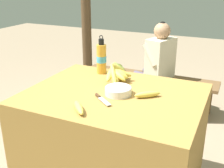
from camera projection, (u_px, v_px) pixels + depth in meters
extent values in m
cube|color=olive|center=(114.00, 144.00, 2.00)|extent=(1.15, 0.90, 0.79)
sphere|color=#4C381E|center=(112.00, 72.00, 2.05)|extent=(0.05, 0.05, 0.05)
ellipsoid|color=#E0C64C|center=(110.00, 75.00, 2.00)|extent=(0.07, 0.16, 0.09)
ellipsoid|color=#E0C64C|center=(113.00, 75.00, 1.98)|extent=(0.12, 0.16, 0.14)
ellipsoid|color=#E0C64C|center=(115.00, 75.00, 2.00)|extent=(0.13, 0.12, 0.13)
ellipsoid|color=#E0C64C|center=(118.00, 74.00, 2.00)|extent=(0.18, 0.11, 0.10)
ellipsoid|color=#E0C64C|center=(119.00, 73.00, 2.02)|extent=(0.16, 0.04, 0.09)
ellipsoid|color=#E0C64C|center=(120.00, 73.00, 2.05)|extent=(0.18, 0.11, 0.09)
ellipsoid|color=#E0C64C|center=(120.00, 70.00, 2.07)|extent=(0.14, 0.15, 0.15)
ellipsoid|color=#E0C64C|center=(118.00, 70.00, 2.08)|extent=(0.11, 0.15, 0.14)
ellipsoid|color=#E0C64C|center=(116.00, 70.00, 2.10)|extent=(0.05, 0.17, 0.10)
cylinder|color=white|center=(118.00, 91.00, 1.83)|extent=(0.18, 0.18, 0.04)
torus|color=white|center=(118.00, 88.00, 1.82)|extent=(0.18, 0.18, 0.02)
cylinder|color=gold|center=(101.00, 59.00, 2.20)|extent=(0.08, 0.08, 0.23)
cylinder|color=#47A8D1|center=(101.00, 59.00, 2.20)|extent=(0.08, 0.08, 0.05)
cylinder|color=black|center=(101.00, 42.00, 2.15)|extent=(0.04, 0.04, 0.05)
torus|color=black|center=(101.00, 37.00, 2.14)|extent=(0.03, 0.01, 0.03)
ellipsoid|color=#E0C64C|center=(79.00, 108.00, 1.60)|extent=(0.15, 0.16, 0.04)
ellipsoid|color=#E0C64C|center=(147.00, 94.00, 1.78)|extent=(0.16, 0.14, 0.04)
cube|color=#BCBCC1|center=(104.00, 101.00, 1.71)|extent=(0.12, 0.10, 0.00)
cylinder|color=#472D19|center=(98.00, 96.00, 1.79)|extent=(0.06, 0.05, 0.02)
cube|color=brown|center=(148.00, 77.00, 3.35)|extent=(1.61, 0.32, 0.04)
cube|color=brown|center=(92.00, 87.00, 3.59)|extent=(0.06, 0.06, 0.36)
cube|color=brown|center=(206.00, 107.00, 3.04)|extent=(0.06, 0.06, 0.36)
cube|color=brown|center=(100.00, 81.00, 3.80)|extent=(0.06, 0.06, 0.36)
cube|color=brown|center=(209.00, 99.00, 3.24)|extent=(0.06, 0.06, 0.36)
cylinder|color=#564C60|center=(136.00, 91.00, 3.43)|extent=(0.09, 0.09, 0.40)
cylinder|color=#564C60|center=(145.00, 77.00, 3.28)|extent=(0.31, 0.18, 0.09)
cylinder|color=#564C60|center=(146.00, 86.00, 3.56)|extent=(0.09, 0.09, 0.40)
cylinder|color=#564C60|center=(154.00, 73.00, 3.41)|extent=(0.31, 0.18, 0.09)
cube|color=beige|center=(160.00, 59.00, 3.17)|extent=(0.30, 0.39, 0.47)
cylinder|color=beige|center=(150.00, 55.00, 3.06)|extent=(0.21, 0.13, 0.25)
cylinder|color=beige|center=(167.00, 50.00, 3.28)|extent=(0.21, 0.13, 0.25)
sphere|color=tan|center=(162.00, 31.00, 3.06)|extent=(0.18, 0.18, 0.18)
sphere|color=black|center=(163.00, 25.00, 3.03)|extent=(0.07, 0.07, 0.07)
sphere|color=#4C381E|center=(114.00, 66.00, 3.49)|extent=(0.05, 0.05, 0.05)
ellipsoid|color=#8EA842|center=(113.00, 67.00, 3.44)|extent=(0.07, 0.15, 0.12)
ellipsoid|color=#8EA842|center=(115.00, 68.00, 3.43)|extent=(0.11, 0.17, 0.10)
ellipsoid|color=#8EA842|center=(117.00, 68.00, 3.44)|extent=(0.16, 0.12, 0.11)
ellipsoid|color=#8EA842|center=(119.00, 67.00, 3.46)|extent=(0.16, 0.07, 0.13)
ellipsoid|color=#8EA842|center=(119.00, 67.00, 3.48)|extent=(0.16, 0.06, 0.12)
ellipsoid|color=#8EA842|center=(119.00, 66.00, 3.50)|extent=(0.14, 0.11, 0.10)
ellipsoid|color=#8EA842|center=(118.00, 65.00, 3.53)|extent=(0.10, 0.17, 0.10)
ellipsoid|color=#8EA842|center=(117.00, 65.00, 3.53)|extent=(0.06, 0.15, 0.11)
cylinder|color=#4C3823|center=(86.00, 3.00, 3.83)|extent=(0.14, 0.14, 2.32)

